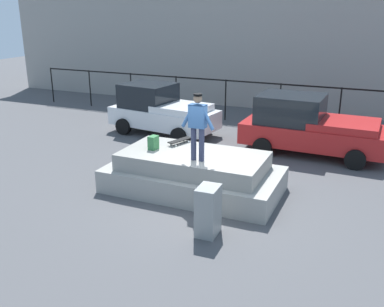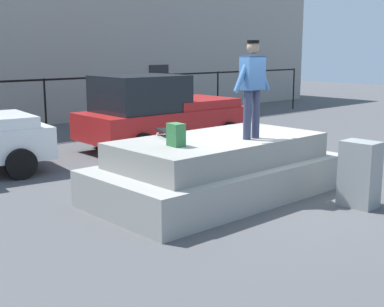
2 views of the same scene
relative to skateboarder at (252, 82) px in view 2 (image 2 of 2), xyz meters
name	(u,v)px [view 2 (image 2 of 2)]	position (x,y,z in m)	size (l,w,h in m)	color
ground_plane	(258,194)	(0.25, 0.02, -2.07)	(60.00, 60.00, 0.00)	#4C4C4F
concrete_ledge	(219,169)	(-0.33, 0.47, -1.58)	(4.68, 2.43, 1.08)	#9E9B93
skateboarder	(252,82)	(0.00, 0.00, 0.00)	(0.89, 0.25, 1.71)	#2D334C
skateboard	(168,132)	(-1.01, 1.09, -0.89)	(0.45, 0.83, 0.12)	black
backpack	(176,135)	(-1.46, 0.35, -0.80)	(0.28, 0.20, 0.38)	#33723F
car_red_pickup_mid	(160,112)	(1.97, 5.00, -1.11)	(4.81, 2.33, 1.97)	#B21E1E
utility_box	(360,174)	(0.94, -1.62, -1.50)	(0.44, 0.60, 1.13)	gray
fence_row	(45,96)	(0.25, 8.23, -0.78)	(24.06, 0.06, 1.80)	black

